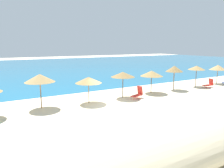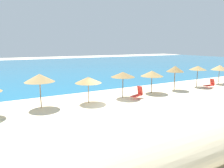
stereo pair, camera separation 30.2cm
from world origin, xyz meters
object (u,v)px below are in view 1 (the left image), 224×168
at_px(beach_umbrella_4, 89,80).
at_px(beach_umbrella_6, 152,73).
at_px(beach_umbrella_3, 40,78).
at_px(lounge_chair_2, 138,94).
at_px(beach_umbrella_5, 123,75).
at_px(beach_umbrella_9, 218,67).
at_px(beach_umbrella_8, 197,68).
at_px(beach_umbrella_7, 174,69).
at_px(lounge_chair_0, 209,84).

distance_m(beach_umbrella_4, beach_umbrella_6, 7.68).
xyz_separation_m(beach_umbrella_3, lounge_chair_2, (8.98, -1.47, -2.06)).
relative_size(beach_umbrella_5, beach_umbrella_9, 1.01).
height_order(beach_umbrella_6, beach_umbrella_8, beach_umbrella_8).
distance_m(beach_umbrella_4, beach_umbrella_8, 14.94).
bearing_deg(beach_umbrella_8, beach_umbrella_7, 179.51).
distance_m(beach_umbrella_3, beach_umbrella_8, 19.05).
height_order(beach_umbrella_5, beach_umbrella_6, beach_umbrella_5).
bearing_deg(lounge_chair_0, beach_umbrella_5, 88.20).
bearing_deg(beach_umbrella_7, beach_umbrella_8, -0.49).
bearing_deg(beach_umbrella_8, beach_umbrella_6, 179.33).
bearing_deg(lounge_chair_0, beach_umbrella_8, 40.14).
height_order(beach_umbrella_9, lounge_chair_0, beach_umbrella_9).
bearing_deg(beach_umbrella_8, beach_umbrella_9, -1.19).
distance_m(beach_umbrella_3, lounge_chair_2, 9.33).
relative_size(beach_umbrella_8, lounge_chair_2, 1.83).
xyz_separation_m(beach_umbrella_5, lounge_chair_0, (12.05, -1.09, -1.91)).
bearing_deg(lounge_chair_0, beach_umbrella_7, 78.66).
relative_size(beach_umbrella_4, beach_umbrella_8, 0.90).
distance_m(beach_umbrella_4, lounge_chair_2, 5.21).
bearing_deg(lounge_chair_2, beach_umbrella_4, 59.81).
height_order(beach_umbrella_4, beach_umbrella_8, beach_umbrella_8).
bearing_deg(beach_umbrella_5, beach_umbrella_6, 3.18).
distance_m(beach_umbrella_5, beach_umbrella_8, 11.14).
relative_size(beach_umbrella_3, beach_umbrella_4, 1.20).
height_order(beach_umbrella_5, beach_umbrella_8, beach_umbrella_8).
bearing_deg(beach_umbrella_9, beach_umbrella_4, -179.36).
bearing_deg(lounge_chair_2, beach_umbrella_7, -97.75).
height_order(beach_umbrella_8, lounge_chair_2, beach_umbrella_8).
xyz_separation_m(beach_umbrella_5, beach_umbrella_9, (15.37, 0.04, -0.11)).
relative_size(beach_umbrella_4, lounge_chair_2, 1.65).
height_order(beach_umbrella_3, beach_umbrella_6, beach_umbrella_3).
relative_size(beach_umbrella_4, beach_umbrella_7, 0.85).
bearing_deg(beach_umbrella_4, beach_umbrella_9, 0.64).
relative_size(beach_umbrella_5, beach_umbrella_6, 1.05).
relative_size(beach_umbrella_3, beach_umbrella_6, 1.17).
height_order(beach_umbrella_5, beach_umbrella_7, beach_umbrella_7).
bearing_deg(beach_umbrella_9, lounge_chair_0, -161.10).
xyz_separation_m(beach_umbrella_7, lounge_chair_2, (-6.21, -1.27, -1.99)).
relative_size(beach_umbrella_8, lounge_chair_0, 1.88).
height_order(beach_umbrella_4, beach_umbrella_6, beach_umbrella_6).
bearing_deg(beach_umbrella_4, beach_umbrella_7, 1.73).
distance_m(beach_umbrella_8, lounge_chair_2, 10.33).
height_order(beach_umbrella_4, beach_umbrella_7, beach_umbrella_7).
height_order(beach_umbrella_5, lounge_chair_0, beach_umbrella_5).
height_order(beach_umbrella_4, lounge_chair_2, beach_umbrella_4).
relative_size(beach_umbrella_5, lounge_chair_2, 1.79).
distance_m(beach_umbrella_5, beach_umbrella_6, 3.89).
relative_size(beach_umbrella_6, lounge_chair_0, 1.74).
xyz_separation_m(beach_umbrella_5, lounge_chair_2, (1.07, -1.10, -1.85)).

